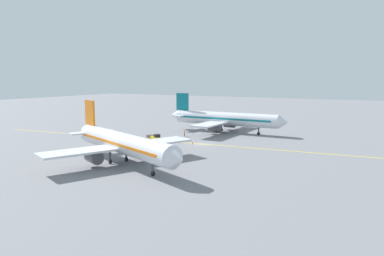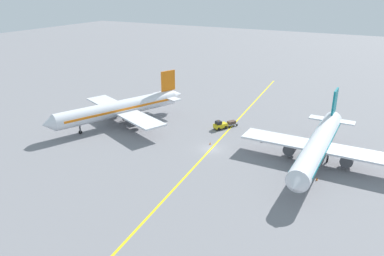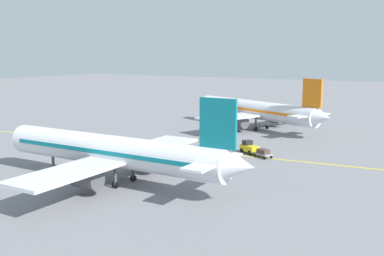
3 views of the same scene
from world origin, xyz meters
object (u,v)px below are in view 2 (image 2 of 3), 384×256
(baggage_tug_white, at_px, (220,125))
(airplane_at_gate, at_px, (319,145))
(baggage_cart_trailing, at_px, (232,123))
(traffic_cone_near_nose, at_px, (210,143))
(airplane_adjacent_stand, at_px, (120,109))
(traffic_cone_mid_apron, at_px, (317,179))
(ground_crew_worker, at_px, (266,136))

(baggage_tug_white, bearing_deg, airplane_at_gate, 161.66)
(baggage_cart_trailing, bearing_deg, traffic_cone_near_nose, 91.00)
(traffic_cone_near_nose, bearing_deg, airplane_at_gate, -176.13)
(airplane_at_gate, xyz_separation_m, airplane_adjacent_stand, (44.15, 0.26, 0.00))
(baggage_cart_trailing, bearing_deg, traffic_cone_mid_apron, 143.00)
(airplane_adjacent_stand, relative_size, baggage_tug_white, 10.11)
(baggage_tug_white, xyz_separation_m, traffic_cone_near_nose, (-1.82, 8.87, -0.63))
(airplane_at_gate, distance_m, airplane_adjacent_stand, 44.15)
(airplane_at_gate, distance_m, baggage_cart_trailing, 23.52)
(ground_crew_worker, bearing_deg, baggage_tug_white, -7.01)
(ground_crew_worker, xyz_separation_m, traffic_cone_mid_apron, (-12.79, 12.50, -0.63))
(baggage_tug_white, height_order, traffic_cone_near_nose, baggage_tug_white)
(airplane_adjacent_stand, distance_m, traffic_cone_near_nose, 23.72)
(traffic_cone_near_nose, xyz_separation_m, traffic_cone_mid_apron, (-22.00, 4.99, 0.00))
(airplane_at_gate, height_order, airplane_adjacent_stand, same)
(airplane_adjacent_stand, relative_size, baggage_cart_trailing, 11.47)
(ground_crew_worker, xyz_separation_m, traffic_cone_near_nose, (9.21, 7.51, -0.63))
(baggage_cart_trailing, relative_size, traffic_cone_mid_apron, 5.37)
(ground_crew_worker, relative_size, traffic_cone_mid_apron, 3.05)
(airplane_at_gate, height_order, baggage_cart_trailing, airplane_at_gate)
(ground_crew_worker, height_order, traffic_cone_mid_apron, ground_crew_worker)
(traffic_cone_near_nose, relative_size, traffic_cone_mid_apron, 1.00)
(airplane_adjacent_stand, relative_size, ground_crew_worker, 20.16)
(baggage_tug_white, distance_m, ground_crew_worker, 11.12)
(airplane_at_gate, xyz_separation_m, baggage_tug_white, (22.53, -7.47, -2.81))
(traffic_cone_near_nose, distance_m, traffic_cone_mid_apron, 22.56)
(airplane_at_gate, relative_size, airplane_adjacent_stand, 1.05)
(traffic_cone_near_nose, bearing_deg, traffic_cone_mid_apron, 167.22)
(airplane_adjacent_stand, distance_m, baggage_tug_white, 23.13)
(baggage_cart_trailing, relative_size, ground_crew_worker, 1.76)
(baggage_cart_trailing, bearing_deg, baggage_tug_white, 60.66)
(baggage_cart_trailing, relative_size, traffic_cone_near_nose, 5.37)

